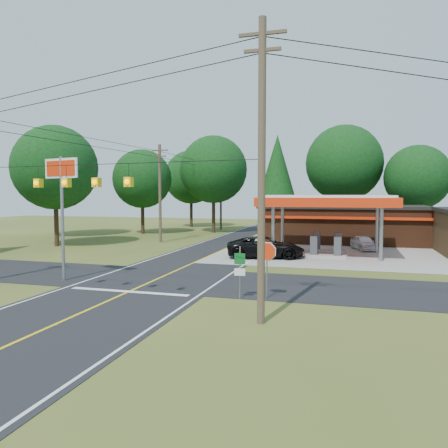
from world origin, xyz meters
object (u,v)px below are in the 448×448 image
(big_stop_sign, at_px, (62,188))
(suv_car, at_px, (265,247))
(gas_canopy, at_px, (327,203))
(octagonal_stop_sign, at_px, (267,256))
(sedan_car, at_px, (364,243))

(big_stop_sign, bearing_deg, suv_car, 51.66)
(gas_canopy, xyz_separation_m, suv_car, (-4.50, -3.00, -3.44))
(octagonal_stop_sign, bearing_deg, big_stop_sign, 175.21)
(sedan_car, bearing_deg, gas_canopy, -144.75)
(gas_canopy, relative_size, suv_car, 1.77)
(octagonal_stop_sign, bearing_deg, suv_car, 100.87)
(suv_car, bearing_deg, sedan_car, -59.68)
(sedan_car, bearing_deg, suv_car, -154.86)
(sedan_car, xyz_separation_m, octagonal_stop_sign, (-5.00, -20.01, 1.42))
(gas_canopy, bearing_deg, octagonal_stop_sign, -97.12)
(suv_car, height_order, big_stop_sign, big_stop_sign)
(sedan_car, xyz_separation_m, big_stop_sign, (-17.00, -19.01, 4.65))
(suv_car, height_order, octagonal_stop_sign, octagonal_stop_sign)
(gas_canopy, distance_m, sedan_car, 6.18)
(big_stop_sign, height_order, octagonal_stop_sign, big_stop_sign)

